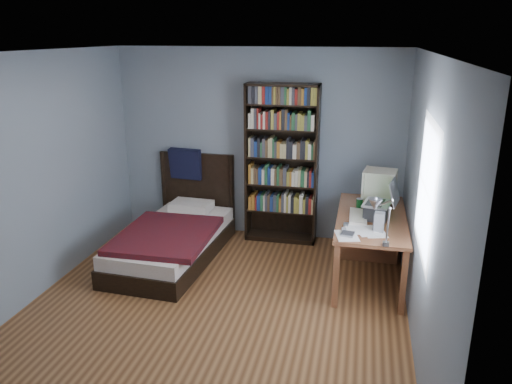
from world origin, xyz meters
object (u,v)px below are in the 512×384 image
at_px(desk, 370,229).
at_px(bed, 175,236).
at_px(soda_can, 359,204).
at_px(bookshelf, 282,164).
at_px(desk_lamp, 377,209).
at_px(speaker, 379,222).
at_px(crt_monitor, 379,185).
at_px(laptop, 378,208).
at_px(keyboard, 358,217).

xyz_separation_m(desk, bed, (-2.36, -0.37, -0.16)).
height_order(soda_can, bed, bed).
height_order(bookshelf, bed, bookshelf).
xyz_separation_m(desk_lamp, bookshelf, (-1.17, 2.01, -0.18)).
relative_size(desk, bed, 0.76).
height_order(desk, speaker, speaker).
bearing_deg(speaker, desk_lamp, -89.54).
relative_size(desk_lamp, bed, 0.29).
height_order(crt_monitor, bookshelf, bookshelf).
height_order(laptop, keyboard, laptop).
distance_m(desk, bed, 2.39).
distance_m(soda_can, bed, 2.28).
height_order(laptop, desk_lamp, desk_lamp).
bearing_deg(bed, desk_lamp, -27.06).
relative_size(soda_can, bed, 0.06).
distance_m(speaker, bed, 2.53).
bearing_deg(keyboard, bookshelf, 136.09).
relative_size(desk_lamp, soda_can, 4.60).
bearing_deg(bookshelf, crt_monitor, -19.58).
height_order(desk, bookshelf, bookshelf).
bearing_deg(laptop, desk_lamp, -92.78).
distance_m(laptop, bookshelf, 1.54).
xyz_separation_m(laptop, bookshelf, (-1.22, 0.91, 0.19)).
bearing_deg(soda_can, desk_lamp, -83.54).
distance_m(desk, laptop, 0.65).
height_order(keyboard, soda_can, soda_can).
bearing_deg(soda_can, desk, 59.74).
height_order(desk_lamp, soda_can, desk_lamp).
xyz_separation_m(speaker, bookshelf, (-1.22, 1.28, 0.21)).
relative_size(desk, bookshelf, 0.77).
height_order(crt_monitor, desk_lamp, desk_lamp).
bearing_deg(bookshelf, keyboard, -43.10).
height_order(keyboard, speaker, speaker).
relative_size(keyboard, bookshelf, 0.23).
xyz_separation_m(keyboard, speaker, (0.21, -0.34, 0.08)).
height_order(desk, bed, bed).
bearing_deg(desk_lamp, bookshelf, 120.12).
height_order(keyboard, bookshelf, bookshelf).
xyz_separation_m(keyboard, bed, (-2.21, 0.14, -0.49)).
distance_m(crt_monitor, bed, 2.55).
bearing_deg(soda_can, crt_monitor, 48.89).
bearing_deg(crt_monitor, desk_lamp, -91.99).
height_order(laptop, speaker, laptop).
relative_size(desk, crt_monitor, 3.75).
bearing_deg(laptop, speaker, -89.48).
distance_m(desk, desk_lamp, 1.77).
bearing_deg(desk_lamp, crt_monitor, 88.01).
bearing_deg(soda_can, speaker, -71.24).
xyz_separation_m(desk, soda_can, (-0.14, -0.24, 0.38)).
xyz_separation_m(crt_monitor, desk_lamp, (-0.05, -1.58, 0.25)).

